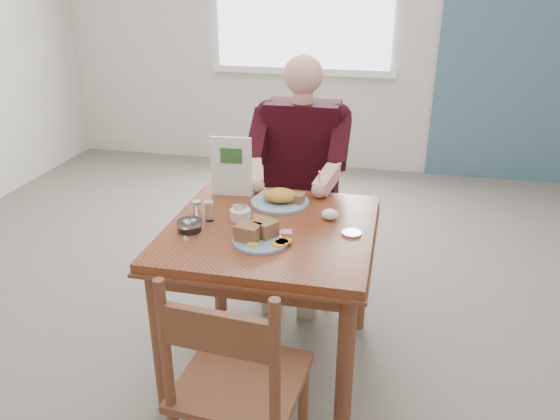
% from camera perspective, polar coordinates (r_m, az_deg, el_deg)
% --- Properties ---
extents(floor, '(6.00, 6.00, 0.00)m').
position_cam_1_polar(floor, '(2.81, -0.88, -15.61)').
color(floor, '#665B52').
rests_on(floor, ground).
extents(wall_back, '(5.50, 0.00, 5.50)m').
position_cam_1_polar(wall_back, '(5.15, 7.16, 19.39)').
color(wall_back, beige).
rests_on(wall_back, ground).
extents(accent_panel, '(1.60, 0.02, 2.80)m').
position_cam_1_polar(accent_panel, '(5.22, 25.74, 17.41)').
color(accent_panel, '#406378').
rests_on(accent_panel, ground).
extents(lemon_wedge, '(0.06, 0.05, 0.03)m').
position_cam_1_polar(lemon_wedge, '(2.22, -2.90, -3.69)').
color(lemon_wedge, gold).
rests_on(lemon_wedge, table).
extents(napkin, '(0.08, 0.07, 0.05)m').
position_cam_1_polar(napkin, '(2.47, 5.26, -0.45)').
color(napkin, white).
rests_on(napkin, table).
extents(metal_dish, '(0.10, 0.10, 0.01)m').
position_cam_1_polar(metal_dish, '(2.35, 7.49, -2.43)').
color(metal_dish, silver).
rests_on(metal_dish, table).
extents(table, '(0.92, 0.92, 0.75)m').
position_cam_1_polar(table, '(2.46, -0.98, -4.05)').
color(table, brown).
rests_on(table, ground).
extents(chair_far, '(0.42, 0.42, 0.95)m').
position_cam_1_polar(chair_far, '(3.23, 2.31, -0.08)').
color(chair_far, brown).
rests_on(chair_far, ground).
extents(chair_near, '(0.45, 0.45, 0.95)m').
position_cam_1_polar(chair_near, '(1.97, -4.55, -17.95)').
color(chair_near, brown).
rests_on(chair_near, ground).
extents(diner, '(0.53, 0.56, 1.39)m').
position_cam_1_polar(diner, '(3.03, 2.11, 5.00)').
color(diner, gray).
rests_on(diner, chair_far).
extents(near_plate, '(0.30, 0.30, 0.08)m').
position_cam_1_polar(near_plate, '(2.27, -2.13, -2.59)').
color(near_plate, white).
rests_on(near_plate, table).
extents(far_plate, '(0.32, 0.32, 0.08)m').
position_cam_1_polar(far_plate, '(2.62, 0.13, 1.21)').
color(far_plate, white).
rests_on(far_plate, table).
extents(caddy, '(0.12, 0.12, 0.07)m').
position_cam_1_polar(caddy, '(2.47, -4.17, -0.44)').
color(caddy, white).
rests_on(caddy, table).
extents(shakers, '(0.10, 0.05, 0.09)m').
position_cam_1_polar(shakers, '(2.47, -8.02, -0.07)').
color(shakers, white).
rests_on(shakers, table).
extents(creamer, '(0.11, 0.11, 0.05)m').
position_cam_1_polar(creamer, '(2.39, -9.45, -1.61)').
color(creamer, white).
rests_on(creamer, table).
extents(menu, '(0.20, 0.03, 0.30)m').
position_cam_1_polar(menu, '(2.69, -5.10, 4.57)').
color(menu, white).
rests_on(menu, table).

